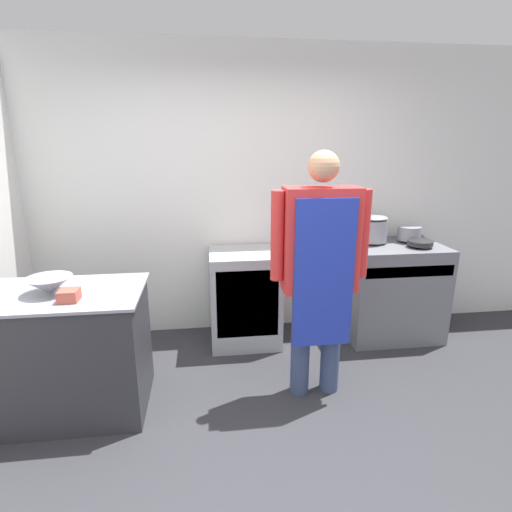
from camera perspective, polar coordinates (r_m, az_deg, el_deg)
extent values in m
plane|color=#2D2D33|center=(2.68, 1.64, -27.09)|extent=(14.00, 14.00, 0.00)
cube|color=white|center=(3.84, -2.56, 8.74)|extent=(8.00, 0.05, 2.70)
cube|color=#2D2D33|center=(3.12, -25.76, -12.41)|extent=(1.08, 0.68, 0.86)
cube|color=gray|center=(2.95, -26.77, -4.84)|extent=(1.13, 0.71, 0.02)
cube|color=slate|center=(4.08, 18.78, -4.69)|extent=(0.88, 0.62, 0.91)
cube|color=gray|center=(3.74, 21.12, -2.07)|extent=(0.81, 0.03, 0.10)
cube|color=gray|center=(4.21, 17.60, 2.62)|extent=(0.88, 0.03, 0.02)
cube|color=#A8ADB2|center=(3.75, -1.65, -5.87)|extent=(0.64, 0.58, 0.87)
cube|color=silver|center=(3.47, -1.19, -6.90)|extent=(0.54, 0.02, 0.61)
cylinder|color=#38476B|center=(3.02, 6.38, -12.18)|extent=(0.14, 0.14, 0.82)
cylinder|color=#38476B|center=(3.08, 10.65, -11.79)|extent=(0.14, 0.14, 0.82)
cube|color=red|center=(2.78, 9.18, 2.25)|extent=(0.51, 0.22, 0.72)
cube|color=#2338B2|center=(2.72, 9.70, -2.72)|extent=(0.41, 0.02, 1.03)
cylinder|color=red|center=(2.70, 3.05, 2.83)|extent=(0.09, 0.09, 0.61)
cylinder|color=red|center=(2.87, 15.02, 3.09)|extent=(0.09, 0.09, 0.61)
sphere|color=tan|center=(2.70, 9.65, 12.53)|extent=(0.21, 0.21, 0.21)
cone|color=gray|center=(2.93, -27.38, -3.72)|extent=(0.29, 0.29, 0.11)
cube|color=#B24C3F|center=(2.74, -25.17, -5.12)|extent=(0.12, 0.12, 0.07)
cylinder|color=gray|center=(3.94, 16.23, 3.54)|extent=(0.28, 0.28, 0.21)
ellipsoid|color=gray|center=(3.91, 16.37, 5.29)|extent=(0.28, 0.28, 0.05)
cylinder|color=#262628|center=(3.93, 22.41, 1.73)|extent=(0.22, 0.22, 0.04)
cylinder|color=gray|center=(4.11, 21.01, 3.07)|extent=(0.22, 0.22, 0.13)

